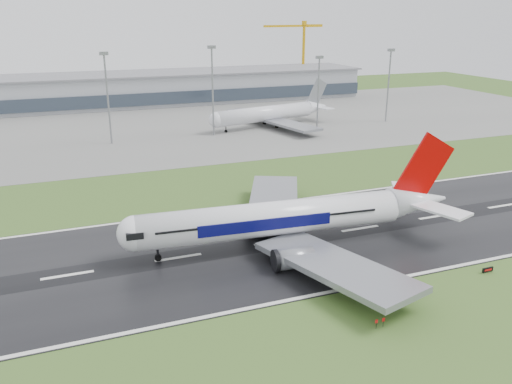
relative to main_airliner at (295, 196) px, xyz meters
name	(u,v)px	position (x,y,z in m)	size (l,w,h in m)	color
ground	(275,243)	(-3.35, 2.13, -10.23)	(520.00, 520.00, 0.00)	#34551F
runway	(275,242)	(-3.35, 2.13, -10.18)	(400.00, 45.00, 0.10)	black
apron	(158,126)	(-3.35, 127.13, -10.19)	(400.00, 130.00, 0.08)	slate
terminal	(135,90)	(-3.35, 187.13, -2.73)	(240.00, 36.00, 15.00)	#91949B
main_airliner	(295,196)	(0.00, 0.00, 0.00)	(68.61, 65.35, 20.26)	white
parked_airliner	(270,105)	(39.66, 110.11, -1.43)	(59.52, 55.42, 17.45)	silver
tower_crane	(303,56)	(98.99, 202.13, 10.14)	(40.96, 2.23, 40.73)	#CC910B
runway_sign	(488,270)	(27.31, -23.54, -9.71)	(2.30, 0.26, 1.04)	black
floodmast_2	(108,101)	(-24.81, 102.13, 5.19)	(0.64, 0.64, 30.83)	gray
floodmast_3	(213,93)	(13.30, 102.13, 5.85)	(0.64, 0.64, 32.16)	gray
floodmast_4	(318,94)	(57.53, 102.13, 3.46)	(0.64, 0.64, 27.38)	gray
floodmast_5	(388,87)	(90.81, 102.13, 4.47)	(0.64, 0.64, 29.40)	gray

